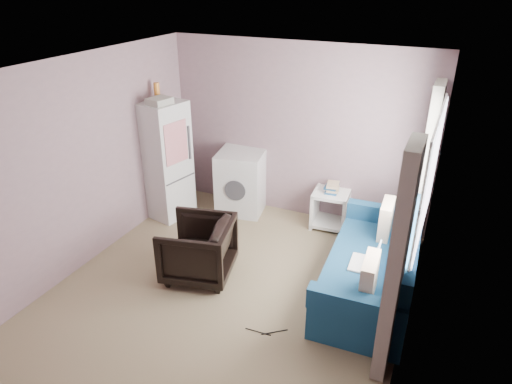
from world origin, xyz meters
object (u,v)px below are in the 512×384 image
side_table (331,206)px  fridge (165,159)px  sofa (376,270)px  armchair (198,246)px  washing_machine (241,180)px

side_table → fridge: bearing=-164.6°
sofa → armchair: bearing=-168.7°
armchair → sofa: bearing=90.7°
fridge → washing_machine: (0.95, 0.56, -0.38)m
armchair → washing_machine: (-0.27, 1.71, 0.09)m
armchair → washing_machine: 1.73m
fridge → sofa: bearing=0.3°
sofa → fridge: bearing=165.6°
armchair → fridge: (-1.22, 1.15, 0.47)m
armchair → sofa: sofa is taller
armchair → sofa: size_ratio=0.38×
fridge → side_table: 2.46m
washing_machine → side_table: 1.38m
washing_machine → armchair: bearing=-91.4°
washing_machine → sofa: 2.56m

